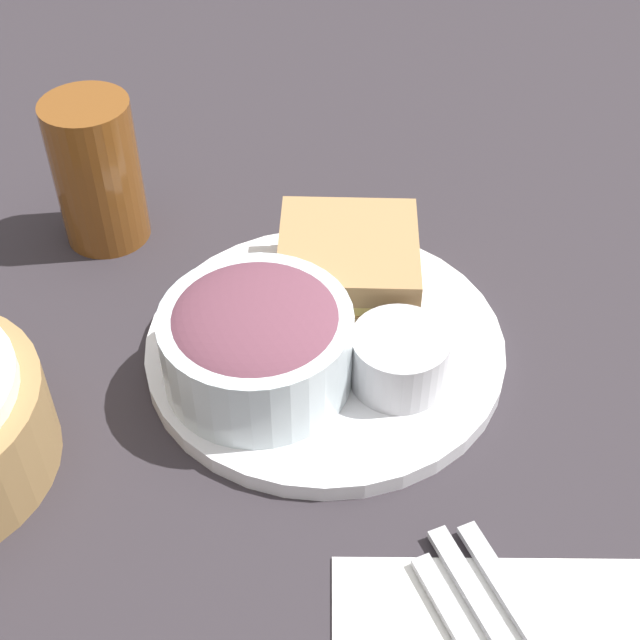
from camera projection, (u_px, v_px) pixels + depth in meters
ground_plane at (320, 353)px, 0.66m from camera, size 4.00×4.00×0.00m
plate at (320, 346)px, 0.65m from camera, size 0.26×0.26×0.01m
sandwich at (343, 265)px, 0.67m from camera, size 0.11×0.11×0.05m
salad_bowl at (251, 339)px, 0.60m from camera, size 0.13×0.13×0.07m
dressing_cup at (394, 359)px, 0.61m from camera, size 0.07×0.07×0.04m
orange_wedge at (231, 293)px, 0.66m from camera, size 0.04×0.04×0.04m
drink_glass at (92, 172)px, 0.72m from camera, size 0.07×0.07×0.12m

